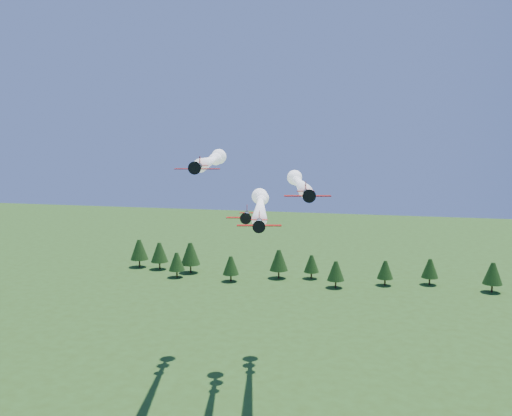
% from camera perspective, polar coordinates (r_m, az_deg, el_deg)
% --- Properties ---
extents(plane_lead, '(14.68, 45.84, 3.70)m').
position_cam_1_polar(plane_lead, '(115.93, 0.44, 0.42)').
color(plane_lead, black).
rests_on(plane_lead, ground).
extents(plane_left, '(15.34, 47.56, 3.70)m').
position_cam_1_polar(plane_left, '(126.01, -4.45, 4.78)').
color(plane_left, black).
rests_on(plane_left, ground).
extents(plane_right, '(15.18, 45.98, 3.70)m').
position_cam_1_polar(plane_right, '(126.17, 4.28, 2.61)').
color(plane_right, black).
rests_on(plane_right, ground).
extents(plane_slot, '(7.52, 8.28, 2.63)m').
position_cam_1_polar(plane_slot, '(105.71, -0.97, -0.77)').
color(plane_slot, black).
rests_on(plane_slot, ground).
extents(treeline, '(172.82, 20.22, 11.98)m').
position_cam_1_polar(treeline, '(215.47, 3.11, -5.40)').
color(treeline, '#382314').
rests_on(treeline, ground).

